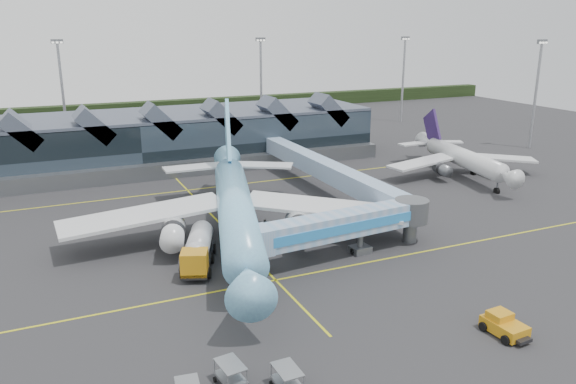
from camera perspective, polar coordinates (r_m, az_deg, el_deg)
name	(u,v)px	position (r m, az deg, el deg)	size (l,w,h in m)	color
ground	(248,253)	(65.01, -4.04, -6.16)	(260.00, 260.00, 0.00)	#2A292C
taxi_stripes	(222,225)	(73.86, -6.72, -3.40)	(120.00, 60.00, 0.01)	gold
tree_line_far	(115,110)	(169.29, -17.15, 7.95)	(260.00, 4.00, 4.00)	black
terminal	(132,141)	(106.86, -15.53, 5.04)	(90.00, 22.25, 12.52)	black
light_masts	(238,85)	(126.85, -5.07, 10.77)	(132.40, 42.56, 22.45)	gray
main_airliner	(235,205)	(67.34, -5.41, -1.28)	(40.11, 47.11, 15.40)	#6CACDB
regional_jet	(461,157)	(101.70, 17.15, 3.43)	(27.38, 30.25, 10.41)	silver
jet_bridge	(354,224)	(63.39, 6.71, -3.20)	(23.43, 5.26, 5.40)	#7AA4CB
fuel_truck	(199,247)	(61.82, -9.07, -5.55)	(6.06, 10.55, 3.59)	black
pushback_tug	(504,325)	(51.83, 21.10, -12.52)	(2.81, 4.22, 1.81)	#C18012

